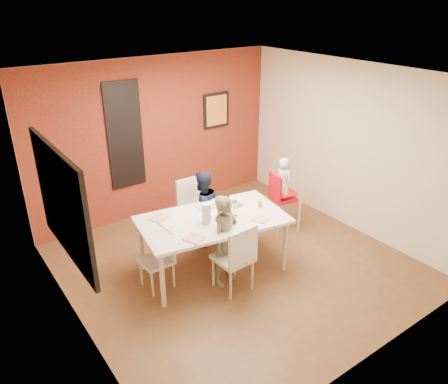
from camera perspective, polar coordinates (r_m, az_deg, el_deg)
ground at (r=6.45m, az=1.58°, el=-9.41°), size 4.50×4.50×0.00m
ceiling at (r=5.42m, az=1.92°, el=14.93°), size 4.50×4.50×0.02m
wall_back at (r=7.60m, az=-8.69°, el=7.08°), size 4.50×0.02×2.70m
wall_front at (r=4.44m, az=19.79°, el=-7.72°), size 4.50×0.02×2.70m
wall_left at (r=4.91m, az=-19.72°, el=-4.46°), size 0.02×4.50×2.70m
wall_right at (r=7.31m, az=15.97°, el=5.67°), size 0.02×4.50×2.70m
brick_accent_wall at (r=7.58m, az=-8.62°, el=7.04°), size 4.50×0.02×2.70m
picture_window_frame at (r=5.00m, az=-20.41°, el=-1.43°), size 0.05×1.70×1.30m
picture_window_pane at (r=5.00m, az=-20.25°, el=-1.38°), size 0.02×1.55×1.15m
glassblock_strip at (r=7.29m, az=-12.83°, el=7.20°), size 0.55×0.03×1.70m
glassblock_surround at (r=7.28m, az=-12.82°, el=7.19°), size 0.60×0.03×1.76m
art_print_frame at (r=8.08m, az=-1.02°, el=10.63°), size 0.54×0.03×0.64m
art_print_canvas at (r=8.06m, az=-0.96°, el=10.61°), size 0.44×0.01×0.54m
dining_table at (r=5.96m, az=-1.49°, el=-4.08°), size 2.13×1.41×0.82m
chair_near at (r=5.66m, az=1.73°, el=-8.29°), size 0.46×0.46×0.97m
chair_far at (r=6.87m, az=-3.98°, el=-1.86°), size 0.47×0.47×0.99m
chair_left at (r=5.87m, az=-8.24°, el=-8.06°), size 0.39×0.39×0.84m
high_chair at (r=7.09m, az=7.42°, el=-0.58°), size 0.50×0.50×1.02m
child_near at (r=5.77m, az=0.22°, el=-6.39°), size 0.54×0.44×1.28m
child_far at (r=6.65m, az=-2.87°, el=-2.23°), size 0.61×0.49×1.22m
toddler at (r=6.97m, az=7.78°, el=1.84°), size 0.22×0.33×0.67m
plate_near_left at (r=5.47m, az=-3.83°, el=-6.06°), size 0.29×0.29×0.01m
plate_far_mid at (r=6.23m, az=-2.48°, el=-1.92°), size 0.23×0.23×0.01m
plate_near_right at (r=5.91m, az=4.86°, el=-3.56°), size 0.24×0.24×0.01m
plate_far_left at (r=5.98m, az=-8.55°, el=-3.43°), size 0.27×0.27×0.01m
salad_bowl_a at (r=5.86m, az=-0.17°, el=-3.51°), size 0.24×0.24×0.05m
salad_bowl_b at (r=6.28m, az=1.34°, el=-1.44°), size 0.31×0.31×0.06m
wine_bottle at (r=5.98m, az=0.36°, el=-1.74°), size 0.07×0.07×0.27m
wine_glass_a at (r=5.71m, az=0.01°, el=-3.41°), size 0.08×0.08×0.22m
wine_glass_b at (r=5.96m, az=1.39°, el=-2.19°), size 0.07×0.07×0.20m
paper_towel_roll at (r=5.76m, az=-2.30°, el=-2.80°), size 0.12×0.12×0.28m
condiment_red at (r=5.94m, az=-0.67°, el=-2.54°), size 0.04×0.04×0.15m
condiment_green at (r=6.00m, az=0.46°, el=-2.29°), size 0.04×0.04×0.15m
condiment_brown at (r=5.96m, az=-0.20°, el=-2.61°), size 0.03×0.03×0.13m
sippy_cup at (r=6.23m, az=4.71°, el=-1.54°), size 0.06×0.06×0.10m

